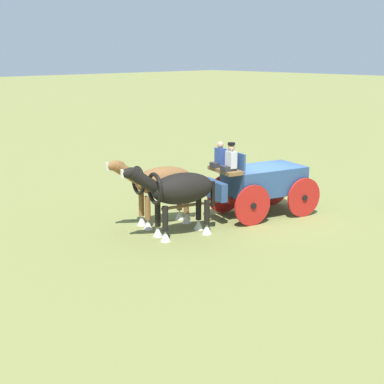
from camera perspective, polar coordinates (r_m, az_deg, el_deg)
ground_plane at (r=19.72m, az=7.27°, el=-2.29°), size 220.00×220.00×0.00m
show_wagon at (r=19.31m, az=6.95°, el=1.07°), size 5.74×2.66×2.72m
draft_horse_near at (r=16.94m, az=-1.40°, el=0.12°), size 3.04×1.46×2.32m
draft_horse_off at (r=18.07m, az=-3.32°, el=0.93°), size 2.99×1.40×2.30m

